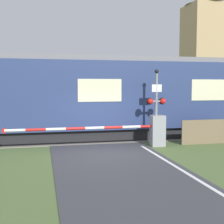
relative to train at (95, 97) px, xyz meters
name	(u,v)px	position (x,y,z in m)	size (l,w,h in m)	color
ground_plane	(105,153)	(-0.18, -3.47, -2.05)	(80.00, 80.00, 0.00)	#4C6033
track_bed	(91,138)	(-0.18, 0.00, -2.03)	(36.00, 3.20, 0.13)	slate
train	(95,97)	(0.00, 0.00, 0.00)	(19.87, 2.83, 4.01)	black
crossing_barrier	(145,130)	(1.77, -2.51, -1.34)	(6.74, 0.44, 1.35)	gray
signal_post	(156,102)	(2.33, -2.34, -0.15)	(0.88, 0.26, 3.34)	gray
distant_building	(204,52)	(17.87, 21.61, 4.82)	(5.25, 5.25, 13.59)	tan
roadside_fence	(208,132)	(4.76, -2.50, -1.50)	(2.55, 0.06, 1.10)	#726047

